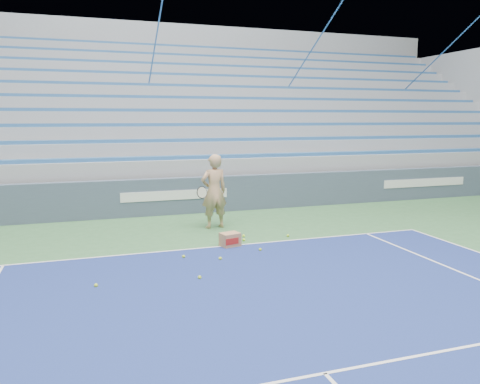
# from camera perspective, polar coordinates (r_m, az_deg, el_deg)

# --- Properties ---
(sponsor_barrier) EXTENTS (30.00, 0.32, 1.10)m
(sponsor_barrier) POSITION_cam_1_polar(r_m,az_deg,el_deg) (14.25, -8.00, -0.49)
(sponsor_barrier) COLOR #404E61
(sponsor_barrier) RESTS_ON ground
(bleachers) EXTENTS (31.00, 9.15, 7.30)m
(bleachers) POSITION_cam_1_polar(r_m,az_deg,el_deg) (19.72, -11.09, 7.31)
(bleachers) COLOR #95989E
(bleachers) RESTS_ON ground
(tennis_player) EXTENTS (0.99, 0.90, 1.95)m
(tennis_player) POSITION_cam_1_polar(r_m,az_deg,el_deg) (12.26, -3.20, 0.07)
(tennis_player) COLOR tan
(tennis_player) RESTS_ON ground
(ball_box) EXTENTS (0.48, 0.41, 0.31)m
(ball_box) POSITION_cam_1_polar(r_m,az_deg,el_deg) (10.61, -1.22, -5.84)
(ball_box) COLOR #AA7952
(ball_box) RESTS_ON ground
(tennis_ball_0) EXTENTS (0.07, 0.07, 0.07)m
(tennis_ball_0) POSITION_cam_1_polar(r_m,az_deg,el_deg) (11.45, 0.45, -5.36)
(tennis_ball_0) COLOR #C1E72F
(tennis_ball_0) RESTS_ON ground
(tennis_ball_1) EXTENTS (0.07, 0.07, 0.07)m
(tennis_ball_1) POSITION_cam_1_polar(r_m,az_deg,el_deg) (8.58, -4.93, -10.33)
(tennis_ball_1) COLOR #C1E72F
(tennis_ball_1) RESTS_ON ground
(tennis_ball_2) EXTENTS (0.07, 0.07, 0.07)m
(tennis_ball_2) POSITION_cam_1_polar(r_m,az_deg,el_deg) (8.54, -17.15, -10.82)
(tennis_ball_2) COLOR #C1E72F
(tennis_ball_2) RESTS_ON ground
(tennis_ball_3) EXTENTS (0.07, 0.07, 0.07)m
(tennis_ball_3) POSITION_cam_1_polar(r_m,az_deg,el_deg) (9.85, -6.90, -7.82)
(tennis_ball_3) COLOR #C1E72F
(tennis_ball_3) RESTS_ON ground
(tennis_ball_4) EXTENTS (0.07, 0.07, 0.07)m
(tennis_ball_4) POSITION_cam_1_polar(r_m,az_deg,el_deg) (11.09, 0.47, -5.83)
(tennis_ball_4) COLOR #C1E72F
(tennis_ball_4) RESTS_ON ground
(tennis_ball_5) EXTENTS (0.07, 0.07, 0.07)m
(tennis_ball_5) POSITION_cam_1_polar(r_m,az_deg,el_deg) (9.66, -2.41, -8.09)
(tennis_ball_5) COLOR #C1E72F
(tennis_ball_5) RESTS_ON ground
(tennis_ball_6) EXTENTS (0.07, 0.07, 0.07)m
(tennis_ball_6) POSITION_cam_1_polar(r_m,az_deg,el_deg) (11.53, 5.86, -5.30)
(tennis_ball_6) COLOR #C1E72F
(tennis_ball_6) RESTS_ON ground
(tennis_ball_7) EXTENTS (0.07, 0.07, 0.07)m
(tennis_ball_7) POSITION_cam_1_polar(r_m,az_deg,el_deg) (10.29, 2.48, -7.02)
(tennis_ball_7) COLOR #C1E72F
(tennis_ball_7) RESTS_ON ground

